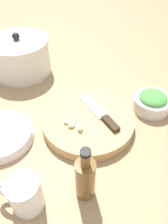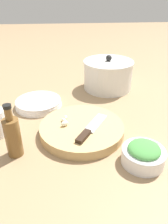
# 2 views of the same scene
# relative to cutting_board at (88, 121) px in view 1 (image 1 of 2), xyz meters

# --- Properties ---
(ground_plane) EXTENTS (5.00, 5.00, 0.00)m
(ground_plane) POSITION_rel_cutting_board_xyz_m (-0.03, 0.03, -0.02)
(ground_plane) COLOR #997A56
(cutting_board) EXTENTS (0.28, 0.28, 0.03)m
(cutting_board) POSITION_rel_cutting_board_xyz_m (0.00, 0.00, 0.00)
(cutting_board) COLOR tan
(cutting_board) RESTS_ON ground_plane
(chef_knife) EXTENTS (0.12, 0.17, 0.01)m
(chef_knife) POSITION_rel_cutting_board_xyz_m (0.02, -0.03, 0.02)
(chef_knife) COLOR black
(chef_knife) RESTS_ON cutting_board
(garlic_cloves) EXTENTS (0.03, 0.07, 0.02)m
(garlic_cloves) POSITION_rel_cutting_board_xyz_m (-0.06, 0.01, 0.02)
(garlic_cloves) COLOR #EDEACF
(garlic_cloves) RESTS_ON cutting_board
(herb_bowl) EXTENTS (0.12, 0.12, 0.06)m
(herb_bowl) POSITION_rel_cutting_board_xyz_m (0.16, -0.16, 0.01)
(herb_bowl) COLOR white
(herb_bowl) RESTS_ON ground_plane
(coffee_mug) EXTENTS (0.07, 0.11, 0.09)m
(coffee_mug) POSITION_rel_cutting_board_xyz_m (-0.29, 0.02, 0.03)
(coffee_mug) COLOR white
(coffee_mug) RESTS_ON ground_plane
(plate_stack) EXTENTS (0.19, 0.19, 0.03)m
(plate_stack) POSITION_rel_cutting_board_xyz_m (-0.16, 0.20, -0.00)
(plate_stack) COLOR white
(plate_stack) RESTS_ON ground_plane
(oil_bottle) EXTENTS (0.05, 0.05, 0.16)m
(oil_bottle) POSITION_rel_cutting_board_xyz_m (-0.20, -0.09, 0.05)
(oil_bottle) COLOR brown
(oil_bottle) RESTS_ON ground_plane
(stock_pot) EXTENTS (0.23, 0.23, 0.16)m
(stock_pot) POSITION_rel_cutting_board_xyz_m (0.15, 0.36, 0.05)
(stock_pot) COLOR silver
(stock_pot) RESTS_ON ground_plane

